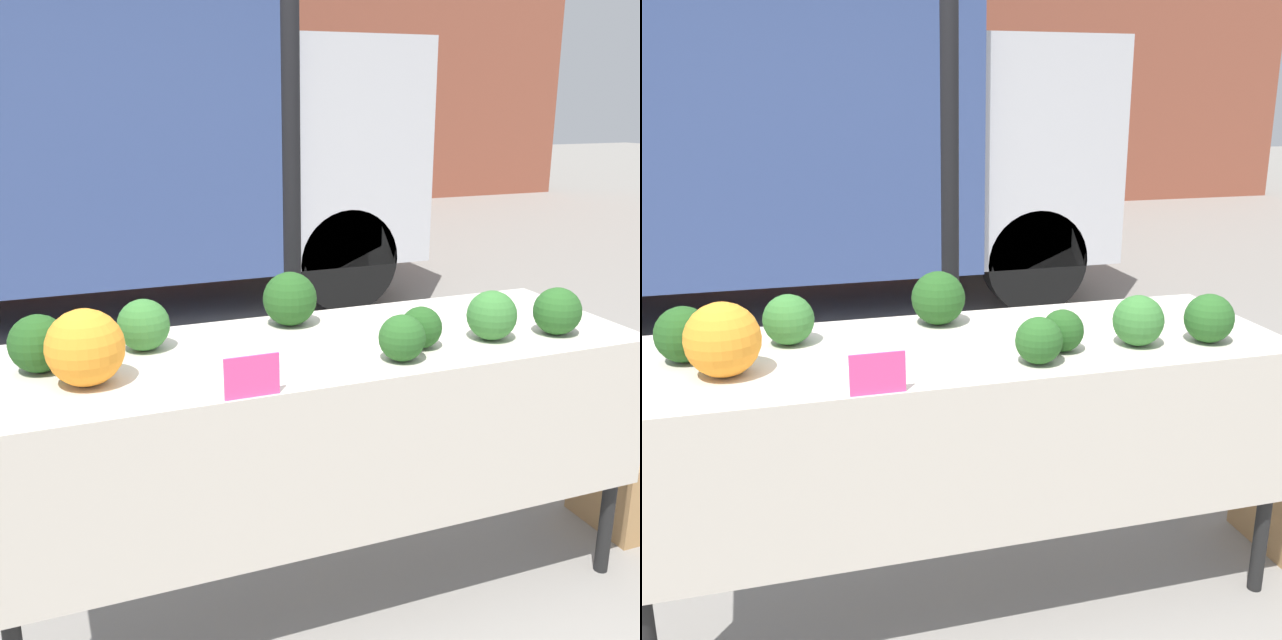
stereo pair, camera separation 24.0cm
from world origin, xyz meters
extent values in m
plane|color=gray|center=(0.00, 0.00, 0.00)|extent=(40.00, 40.00, 0.00)
cube|color=brown|center=(0.00, 9.32, 2.60)|extent=(16.00, 0.60, 5.19)
cylinder|color=black|center=(0.12, 0.59, 1.20)|extent=(0.07, 0.07, 2.40)
cube|color=#384C84|center=(-0.85, 4.06, 1.59)|extent=(3.76, 1.95, 2.43)
cube|color=silver|center=(1.62, 4.06, 1.25)|extent=(1.18, 1.79, 1.75)
cylinder|color=black|center=(1.50, 3.28, 0.42)|extent=(0.83, 0.22, 0.83)
cylinder|color=black|center=(1.50, 4.85, 0.42)|extent=(0.83, 0.22, 0.83)
cube|color=beige|center=(0.00, 0.00, 0.90)|extent=(2.11, 0.73, 0.03)
cube|color=beige|center=(0.00, -0.36, 0.63)|extent=(2.11, 0.01, 0.50)
cylinder|color=black|center=(1.00, -0.30, 0.44)|extent=(0.05, 0.05, 0.88)
cylinder|color=black|center=(-1.00, 0.30, 0.44)|extent=(0.05, 0.05, 0.88)
cylinder|color=black|center=(1.00, 0.30, 0.44)|extent=(0.05, 0.05, 0.88)
sphere|color=orange|center=(-0.73, -0.10, 1.02)|extent=(0.22, 0.22, 0.22)
cone|color=#93B238|center=(-0.79, 0.22, 0.96)|extent=(0.13, 0.13, 0.10)
sphere|color=#23511E|center=(0.28, -0.15, 0.98)|extent=(0.13, 0.13, 0.13)
sphere|color=#387533|center=(-0.54, 0.15, 0.99)|extent=(0.16, 0.16, 0.16)
sphere|color=#285B23|center=(0.78, -0.20, 0.99)|extent=(0.16, 0.16, 0.16)
sphere|color=#387533|center=(0.54, -0.16, 0.99)|extent=(0.16, 0.16, 0.16)
sphere|color=#23511E|center=(-0.85, 0.06, 1.00)|extent=(0.17, 0.17, 0.17)
sphere|color=#285B23|center=(0.17, -0.24, 0.98)|extent=(0.14, 0.14, 0.14)
sphere|color=#23511E|center=(-0.02, 0.23, 1.01)|extent=(0.19, 0.19, 0.19)
cube|color=#EF4793|center=(-0.33, -0.35, 0.97)|extent=(0.15, 0.01, 0.12)
camera|label=1|loc=(-0.84, -2.14, 1.69)|focal=42.00mm
camera|label=2|loc=(-0.61, -2.22, 1.69)|focal=42.00mm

